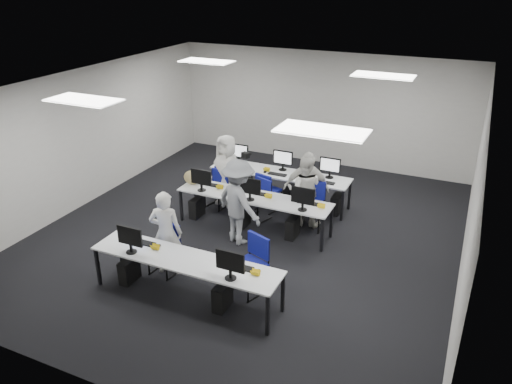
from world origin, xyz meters
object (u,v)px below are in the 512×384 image
at_px(chair_1, 250,275).
at_px(chair_4, 312,214).
at_px(chair_3, 258,207).
at_px(student_0, 166,233).
at_px(chair_2, 218,195).
at_px(chair_7, 314,206).
at_px(student_1, 304,191).
at_px(student_2, 227,170).
at_px(chair_0, 166,258).
at_px(chair_6, 268,198).
at_px(desk_mid, 254,199).
at_px(desk_front, 185,262).
at_px(photographer, 239,202).
at_px(chair_5, 225,191).
at_px(student_3, 306,189).

distance_m(chair_1, chair_4, 2.58).
bearing_deg(chair_3, student_0, -83.96).
height_order(chair_1, chair_2, chair_1).
xyz_separation_m(chair_2, chair_4, (2.24, -0.07, 0.02)).
distance_m(chair_7, student_1, 0.54).
height_order(chair_1, student_2, student_2).
relative_size(chair_0, chair_6, 1.00).
bearing_deg(chair_4, chair_2, 174.30).
height_order(chair_6, student_0, student_0).
distance_m(desk_mid, chair_4, 1.26).
bearing_deg(student_0, chair_0, 14.72).
xyz_separation_m(desk_front, desk_mid, (0.00, 2.60, 0.00)).
relative_size(chair_3, photographer, 0.51).
relative_size(desk_front, chair_7, 3.30).
relative_size(chair_1, chair_6, 1.11).
height_order(chair_5, student_3, student_3).
xyz_separation_m(chair_1, chair_2, (-2.03, 2.65, -0.03)).
bearing_deg(chair_5, student_2, -33.54).
relative_size(chair_3, chair_4, 0.93).
bearing_deg(chair_6, chair_3, -76.30).
distance_m(chair_0, chair_1, 1.60).
bearing_deg(student_3, chair_1, -110.32).
xyz_separation_m(chair_5, student_3, (2.04, -0.25, 0.52)).
xyz_separation_m(chair_1, photographer, (-0.89, 1.41, 0.54)).
relative_size(chair_4, student_1, 0.62).
relative_size(chair_7, student_1, 0.64).
bearing_deg(chair_7, student_1, -131.46).
distance_m(student_1, student_3, 0.06).
height_order(student_1, photographer, photographer).
relative_size(chair_1, student_0, 0.63).
relative_size(desk_front, student_1, 2.11).
height_order(chair_4, chair_6, chair_4).
xyz_separation_m(desk_mid, student_2, (-1.05, 0.84, 0.13)).
distance_m(chair_0, chair_4, 3.22).
xyz_separation_m(desk_front, chair_6, (-0.08, 3.56, -0.40)).
height_order(desk_mid, chair_1, chair_1).
distance_m(desk_front, chair_7, 3.65).
bearing_deg(student_1, student_2, -16.83).
distance_m(chair_5, chair_7, 2.14).
bearing_deg(photographer, chair_7, -100.10).
xyz_separation_m(desk_mid, chair_7, (0.99, 0.89, -0.37)).
bearing_deg(desk_mid, student_2, 141.17).
distance_m(chair_0, chair_5, 3.04).
height_order(desk_front, student_3, student_3).
relative_size(chair_2, photographer, 0.51).
xyz_separation_m(chair_2, chair_5, (0.03, 0.27, -0.00)).
xyz_separation_m(chair_4, student_0, (-1.76, -2.64, 0.48)).
relative_size(chair_0, chair_5, 1.02).
relative_size(chair_3, student_3, 0.55).
xyz_separation_m(desk_mid, student_0, (-0.70, -2.08, 0.09)).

